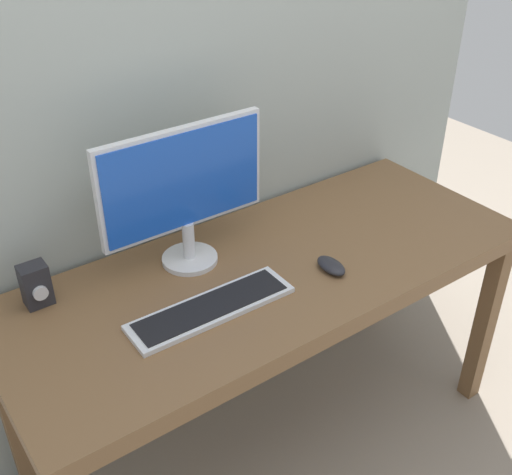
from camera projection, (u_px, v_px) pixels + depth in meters
name	position (u px, v px, depth m)	size (l,w,h in m)	color
ground_plane	(268.00, 437.00, 2.31)	(6.00, 6.00, 0.00)	gray
desk	(271.00, 287.00, 1.94)	(1.65, 0.66, 0.77)	brown
monitor	(184.00, 188.00, 1.79)	(0.52, 0.17, 0.43)	silver
keyboard_primary	(211.00, 308.00, 1.72)	(0.47, 0.14, 0.02)	silver
mouse	(331.00, 266.00, 1.87)	(0.06, 0.11, 0.03)	#232328
audio_controller	(36.00, 285.00, 1.71)	(0.07, 0.07, 0.12)	#232328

